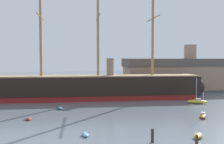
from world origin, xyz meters
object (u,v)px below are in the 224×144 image
sailboat_mid_right (203,115)px  sailboat_alongside_stern (197,101)px  tall_ship (98,87)px  dinghy_mid_left (28,119)px  dinghy_foreground_left (85,134)px  dockside_warehouse_right (193,75)px  dinghy_distant_centre (107,92)px  mooring_piling_nearest (152,136)px  dinghy_foreground_right (198,136)px  dinghy_far_left (1,99)px  dinghy_alongside_bow (60,108)px  dinghy_far_right (199,94)px  mooring_piling_left_pair (197,140)px

sailboat_mid_right → sailboat_alongside_stern: size_ratio=0.78×
tall_ship → dinghy_mid_left: 28.45m
dinghy_foreground_left → dockside_warehouse_right: 65.98m
dinghy_distant_centre → mooring_piling_nearest: bearing=-91.7°
sailboat_mid_right → sailboat_alongside_stern: sailboat_alongside_stern is taller
sailboat_mid_right → dockside_warehouse_right: size_ratio=0.10×
sailboat_alongside_stern → dinghy_distant_centre: sailboat_alongside_stern is taller
dinghy_foreground_right → dinghy_far_left: dinghy_foreground_right is taller
dinghy_foreground_right → dinghy_alongside_bow: 33.39m
dinghy_mid_left → mooring_piling_nearest: mooring_piling_nearest is taller
tall_ship → sailboat_alongside_stern: tall_ship is taller
dinghy_foreground_right → dockside_warehouse_right: size_ratio=0.05×
dinghy_foreground_right → dinghy_far_right: size_ratio=1.12×
mooring_piling_left_pair → sailboat_mid_right: bearing=59.3°
mooring_piling_nearest → dockside_warehouse_right: bearing=58.9°
dinghy_mid_left → dockside_warehouse_right: dockside_warehouse_right is taller
dockside_warehouse_right → sailboat_mid_right: bearing=-113.8°
dinghy_foreground_right → mooring_piling_left_pair: (-1.73, -2.96, 0.36)m
dinghy_foreground_right → dockside_warehouse_right: dockside_warehouse_right is taller
mooring_piling_left_pair → dockside_warehouse_right: size_ratio=0.03×
sailboat_mid_right → mooring_piling_left_pair: (-9.24, -15.53, 0.24)m
dinghy_foreground_left → mooring_piling_left_pair: size_ratio=1.59×
dinghy_alongside_bow → tall_ship: bearing=52.1°
tall_ship → mooring_piling_nearest: 40.55m
dinghy_foreground_right → mooring_piling_nearest: (-7.43, -0.95, 0.65)m
dinghy_foreground_left → dinghy_foreground_right: 17.02m
dinghy_mid_left → mooring_piling_left_pair: mooring_piling_left_pair is taller
dinghy_foreground_left → dinghy_foreground_right: size_ratio=0.76×
sailboat_mid_right → mooring_piling_nearest: size_ratio=2.71×
dinghy_mid_left → dinghy_far_left: 29.64m
mooring_piling_left_pair → dinghy_alongside_bow: bearing=123.6°
dinghy_foreground_right → dinghy_mid_left: bearing=148.7°
tall_ship → dinghy_foreground_left: (-6.06, -35.64, -3.39)m
dockside_warehouse_right → dinghy_far_right: bearing=-107.6°
dinghy_far_right → dockside_warehouse_right: size_ratio=0.05×
tall_ship → dinghy_distant_centre: size_ratio=29.29×
sailboat_alongside_stern → mooring_piling_left_pair: sailboat_alongside_stern is taller
sailboat_alongside_stern → mooring_piling_left_pair: 34.69m
mooring_piling_nearest → dockside_warehouse_right: size_ratio=0.04×
tall_ship → dinghy_far_left: bearing=171.2°
sailboat_mid_right → dinghy_far_left: bearing=145.7°
mooring_piling_left_pair → dockside_warehouse_right: dockside_warehouse_right is taller
dinghy_foreground_left → dinghy_far_left: 45.29m
dinghy_alongside_bow → mooring_piling_nearest: size_ratio=1.29×
dockside_warehouse_right → dinghy_mid_left: bearing=-144.3°
dinghy_foreground_left → mooring_piling_left_pair: bearing=-24.3°
dinghy_alongside_bow → mooring_piling_nearest: 30.15m
dinghy_distant_centre → mooring_piling_left_pair: 56.58m
dinghy_far_left → dockside_warehouse_right: size_ratio=0.04×
mooring_piling_left_pair → dinghy_far_left: bearing=127.9°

